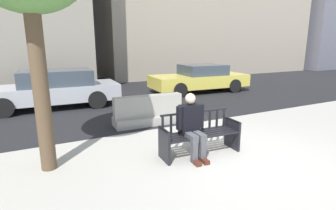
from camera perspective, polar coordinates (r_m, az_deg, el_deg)
ground_plane at (r=5.50m, az=16.67°, el=-11.89°), size 200.00×200.00×0.00m
street_asphalt at (r=12.95m, az=-10.55°, el=2.88°), size 120.00×12.00×0.01m
street_bench at (r=5.57m, az=6.89°, el=-6.66°), size 1.71×0.61×0.88m
seated_person at (r=5.32m, az=5.18°, el=-4.23°), size 0.59×0.74×1.31m
jersey_barrier_centre at (r=7.59m, az=-4.30°, el=-1.62°), size 2.03×0.76×0.84m
car_taxi_near at (r=12.78m, az=6.93°, el=5.79°), size 4.75×2.16×1.30m
car_sedan_mid at (r=10.35m, az=-23.72°, el=3.26°), size 4.73×1.99×1.36m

